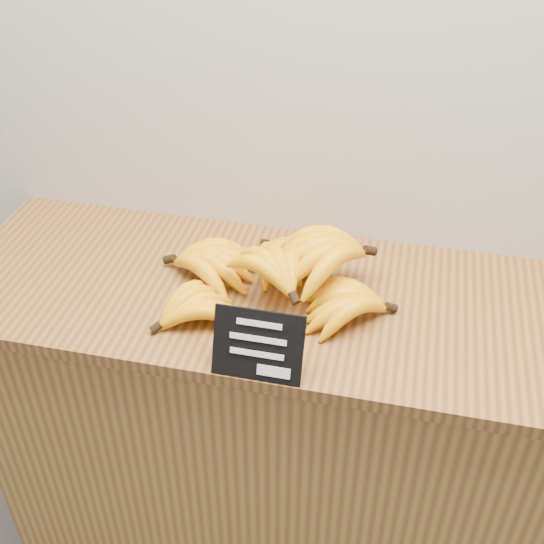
{
  "coord_description": "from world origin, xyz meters",
  "views": [
    {
      "loc": [
        0.33,
        1.62,
        1.85
      ],
      "look_at": [
        0.09,
        2.7,
        1.02
      ],
      "focal_mm": 45.0,
      "sensor_mm": 36.0,
      "label": 1
    }
  ],
  "objects": [
    {
      "name": "counter",
      "position": [
        0.09,
        2.75,
        0.45
      ],
      "size": [
        1.33,
        0.5,
        0.9
      ],
      "primitive_type": "cube",
      "color": "#A67835",
      "rests_on": "ground"
    },
    {
      "name": "banana_pile",
      "position": [
        0.09,
        2.74,
        0.98
      ],
      "size": [
        0.52,
        0.38,
        0.13
      ],
      "color": "#FFB60A",
      "rests_on": "counter_top"
    },
    {
      "name": "counter_top",
      "position": [
        0.09,
        2.75,
        0.92
      ],
      "size": [
        1.45,
        0.54,
        0.03
      ],
      "primitive_type": "cube",
      "color": "brown",
      "rests_on": "counter"
    },
    {
      "name": "chalkboard_sign",
      "position": [
        0.11,
        2.51,
        0.99
      ],
      "size": [
        0.17,
        0.06,
        0.13
      ],
      "primitive_type": "cube",
      "rotation": [
        -0.37,
        0.0,
        0.0
      ],
      "color": "black",
      "rests_on": "counter_top"
    }
  ]
}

